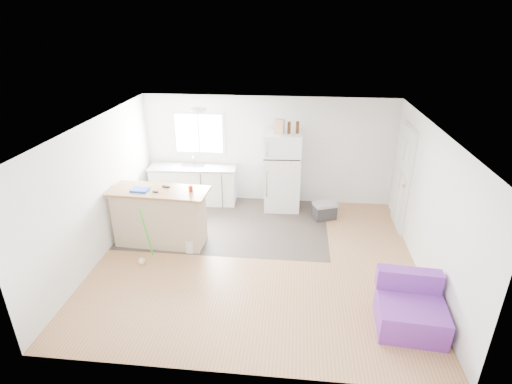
# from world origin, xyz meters

# --- Properties ---
(room) EXTENTS (5.51, 5.01, 2.41)m
(room) POSITION_xyz_m (0.00, 0.00, 1.20)
(room) COLOR #9D6C41
(room) RESTS_ON ground
(vinyl_zone) EXTENTS (4.05, 2.50, 0.00)m
(vinyl_zone) POSITION_xyz_m (-0.73, 1.25, 0.00)
(vinyl_zone) COLOR #382F2A
(vinyl_zone) RESTS_ON floor
(window) EXTENTS (1.18, 0.06, 0.98)m
(window) POSITION_xyz_m (-1.55, 2.49, 1.55)
(window) COLOR white
(window) RESTS_ON back_wall
(interior_door) EXTENTS (0.11, 0.92, 2.10)m
(interior_door) POSITION_xyz_m (2.72, 1.55, 1.02)
(interior_door) COLOR white
(interior_door) RESTS_ON right_wall
(ceiling_fixture) EXTENTS (0.30, 0.30, 0.07)m
(ceiling_fixture) POSITION_xyz_m (-1.20, 1.20, 2.36)
(ceiling_fixture) COLOR white
(ceiling_fixture) RESTS_ON ceiling
(kitchen_cabinets) EXTENTS (1.97, 0.72, 1.14)m
(kitchen_cabinets) POSITION_xyz_m (-1.67, 2.20, 0.44)
(kitchen_cabinets) COLOR white
(kitchen_cabinets) RESTS_ON floor
(peninsula) EXTENTS (1.81, 0.77, 1.09)m
(peninsula) POSITION_xyz_m (-1.84, 0.36, 0.55)
(peninsula) COLOR #C9AF91
(peninsula) RESTS_ON floor
(refrigerator) EXTENTS (0.80, 0.76, 1.72)m
(refrigerator) POSITION_xyz_m (0.33, 2.13, 0.86)
(refrigerator) COLOR white
(refrigerator) RESTS_ON floor
(cooler) EXTENTS (0.55, 0.47, 0.36)m
(cooler) POSITION_xyz_m (1.27, 1.67, 0.18)
(cooler) COLOR #292A2C
(cooler) RESTS_ON floor
(purple_seat) EXTENTS (0.94, 0.89, 0.72)m
(purple_seat) POSITION_xyz_m (2.26, -1.42, 0.26)
(purple_seat) COLOR purple
(purple_seat) RESTS_ON floor
(cleaner_jug) EXTENTS (0.13, 0.09, 0.28)m
(cleaner_jug) POSITION_xyz_m (-1.23, 0.07, 0.12)
(cleaner_jug) COLOR silver
(cleaner_jug) RESTS_ON floor
(mop) EXTENTS (0.19, 0.32, 1.12)m
(mop) POSITION_xyz_m (-1.94, -0.33, 0.23)
(mop) COLOR green
(mop) RESTS_ON floor
(red_cup) EXTENTS (0.08, 0.08, 0.12)m
(red_cup) POSITION_xyz_m (-1.22, 0.36, 1.15)
(red_cup) COLOR red
(red_cup) RESTS_ON peninsula
(blue_tray) EXTENTS (0.32, 0.24, 0.04)m
(blue_tray) POSITION_xyz_m (-2.13, 0.30, 1.11)
(blue_tray) COLOR blue
(blue_tray) RESTS_ON peninsula
(tool_a) EXTENTS (0.15, 0.08, 0.03)m
(tool_a) POSITION_xyz_m (-1.71, 0.50, 1.10)
(tool_a) COLOR black
(tool_a) RESTS_ON peninsula
(tool_b) EXTENTS (0.10, 0.05, 0.03)m
(tool_b) POSITION_xyz_m (-1.83, 0.25, 1.10)
(tool_b) COLOR black
(tool_b) RESTS_ON peninsula
(cardboard_box) EXTENTS (0.22, 0.16, 0.30)m
(cardboard_box) POSITION_xyz_m (0.25, 2.04, 1.87)
(cardboard_box) COLOR tan
(cardboard_box) RESTS_ON refrigerator
(bottle_left) EXTENTS (0.08, 0.08, 0.25)m
(bottle_left) POSITION_xyz_m (0.45, 2.06, 1.84)
(bottle_left) COLOR #351E09
(bottle_left) RESTS_ON refrigerator
(bottle_right) EXTENTS (0.08, 0.08, 0.25)m
(bottle_right) POSITION_xyz_m (0.62, 2.11, 1.84)
(bottle_right) COLOR #351E09
(bottle_right) RESTS_ON refrigerator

